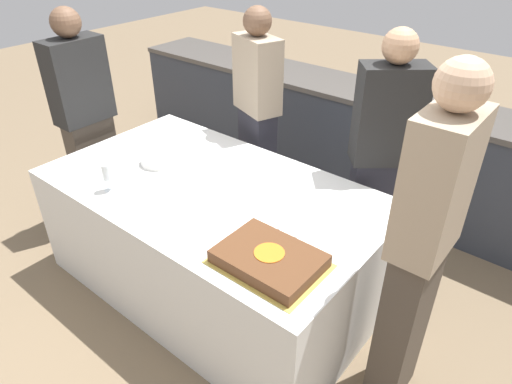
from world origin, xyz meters
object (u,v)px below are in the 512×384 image
at_px(person_seated_left, 87,121).
at_px(person_standing_back, 257,119).
at_px(person_seated_right, 420,253).
at_px(cake, 269,259).
at_px(plate_stack, 158,160).
at_px(person_cutting_cake, 382,159).
at_px(wine_glass, 107,173).

distance_m(person_seated_left, person_standing_back, 1.23).
xyz_separation_m(person_seated_left, person_seated_right, (2.47, 0.00, 0.07)).
bearing_deg(person_standing_back, person_seated_right, 173.05).
distance_m(cake, person_seated_right, 0.65).
distance_m(plate_stack, person_cutting_cake, 1.40).
bearing_deg(cake, wine_glass, -176.31).
height_order(wine_glass, person_seated_right, person_seated_right).
relative_size(person_cutting_cake, person_seated_left, 1.00).
xyz_separation_m(plate_stack, person_seated_right, (1.70, 0.00, 0.13)).
xyz_separation_m(plate_stack, person_standing_back, (0.16, 0.80, 0.05)).
height_order(person_cutting_cake, person_seated_left, person_cutting_cake).
relative_size(cake, plate_stack, 2.26).
xyz_separation_m(plate_stack, wine_glass, (0.04, -0.39, 0.09)).
xyz_separation_m(wine_glass, person_seated_left, (-0.81, 0.39, -0.04)).
xyz_separation_m(plate_stack, person_cutting_cake, (1.14, 0.80, 0.05)).
bearing_deg(person_seated_right, person_seated_left, -90.00).
bearing_deg(person_standing_back, person_seated_left, 61.10).
bearing_deg(cake, person_cutting_cake, 90.00).
height_order(cake, person_seated_left, person_seated_left).
bearing_deg(person_seated_left, wine_glass, -115.91).
height_order(cake, wine_glass, wine_glass).
bearing_deg(wine_glass, plate_stack, 95.21).
xyz_separation_m(cake, person_cutting_cake, (-0.00, 1.12, 0.05)).
height_order(plate_stack, wine_glass, wine_glass).
relative_size(wine_glass, person_cutting_cake, 0.11).
relative_size(person_cutting_cake, person_seated_right, 0.93).
relative_size(person_seated_right, person_standing_back, 1.08).
bearing_deg(person_seated_right, plate_stack, -89.87).
distance_m(wine_glass, person_seated_left, 0.90).
xyz_separation_m(cake, person_standing_back, (-0.98, 1.12, 0.05)).
height_order(person_seated_left, person_standing_back, same).
relative_size(person_seated_left, person_seated_right, 0.93).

